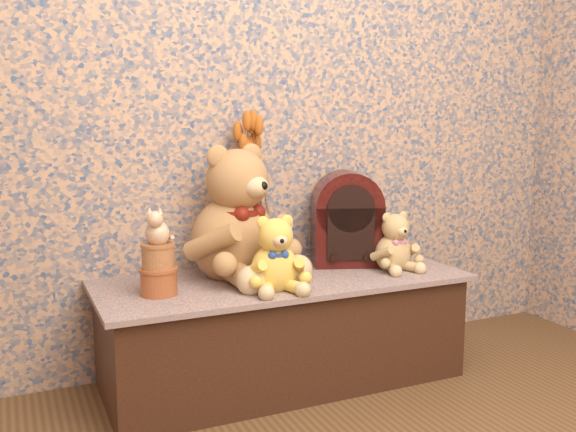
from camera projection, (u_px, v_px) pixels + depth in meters
name	position (u px, v px, depth m)	size (l,w,h in m)	color
display_shelf	(283.00, 329.00, 2.41)	(1.38, 0.56, 0.41)	#334868
teddy_large	(233.00, 206.00, 2.36)	(0.42, 0.50, 0.53)	#A56F40
teddy_medium	(274.00, 250.00, 2.20)	(0.22, 0.26, 0.28)	gold
teddy_small	(394.00, 239.00, 2.49)	(0.20, 0.23, 0.25)	tan
cathedral_radio	(347.00, 218.00, 2.58)	(0.28, 0.20, 0.38)	#330B09
ceramic_vase	(255.00, 246.00, 2.50)	(0.11, 0.11, 0.19)	tan
dried_stalks	(254.00, 170.00, 2.46)	(0.22, 0.22, 0.42)	#B95B1D
biscuit_tin_lower	(159.00, 282.00, 2.14)	(0.12, 0.12, 0.09)	#AE7433
biscuit_tin_upper	(158.00, 257.00, 2.13)	(0.11, 0.11, 0.09)	tan
cat_figurine	(157.00, 225.00, 2.11)	(0.09, 0.11, 0.13)	silver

